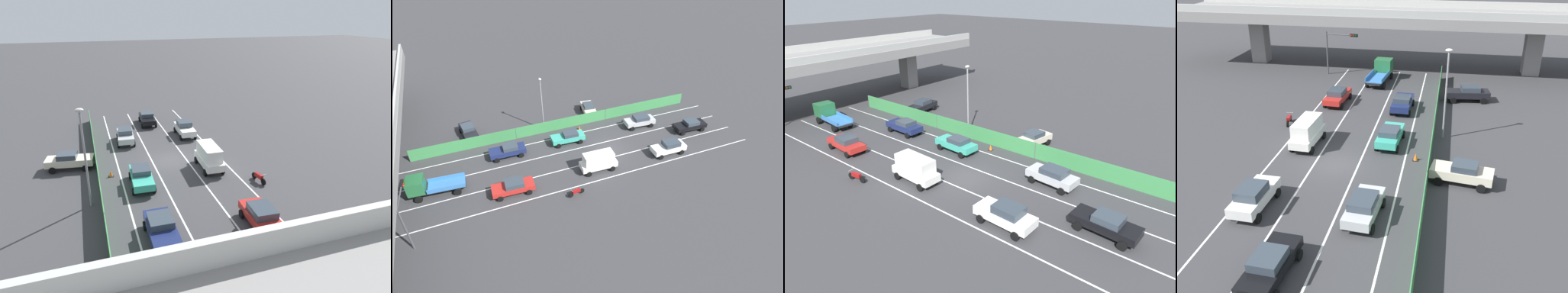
{
  "view_description": "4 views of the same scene",
  "coord_description": "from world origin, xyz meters",
  "views": [
    {
      "loc": [
        7.36,
        30.5,
        14.02
      ],
      "look_at": [
        -2.97,
        -0.64,
        0.89
      ],
      "focal_mm": 31.35,
      "sensor_mm": 36.0,
      "label": 1
    },
    {
      "loc": [
        -31.81,
        16.2,
        26.0
      ],
      "look_at": [
        0.2,
        2.86,
        1.1
      ],
      "focal_mm": 31.28,
      "sensor_mm": 36.0,
      "label": 2
    },
    {
      "loc": [
        -20.8,
        -18.09,
        15.22
      ],
      "look_at": [
        2.97,
        0.8,
        1.69
      ],
      "focal_mm": 32.96,
      "sensor_mm": 36.0,
      "label": 3
    },
    {
      "loc": [
        7.98,
        -28.28,
        15.78
      ],
      "look_at": [
        2.56,
        1.44,
        1.06
      ],
      "focal_mm": 39.9,
      "sensor_mm": 36.0,
      "label": 4
    }
  ],
  "objects": [
    {
      "name": "lane_line_mid_right",
      "position": [
        1.69,
        3.85,
        0.0
      ],
      "size": [
        0.14,
        43.71,
        0.01
      ],
      "primitive_type": "cube",
      "color": "silver",
      "rests_on": "ground"
    },
    {
      "name": "parked_sedan_dark",
      "position": [
        10.05,
        16.27,
        0.89
      ],
      "size": [
        4.73,
        2.45,
        1.61
      ],
      "color": "black",
      "rests_on": "ground"
    },
    {
      "name": "parked_sedan_cream",
      "position": [
        9.4,
        -1.11,
        0.88
      ],
      "size": [
        4.54,
        2.46,
        1.59
      ],
      "color": "beige",
      "rests_on": "ground"
    },
    {
      "name": "car_taxi_teal",
      "position": [
        3.53,
        4.27,
        0.87
      ],
      "size": [
        2.13,
        4.46,
        1.54
      ],
      "color": "teal",
      "rests_on": "ground"
    },
    {
      "name": "car_sedan_black",
      "position": [
        -0.18,
        -12.41,
        0.86
      ],
      "size": [
        2.17,
        4.61,
        1.53
      ],
      "color": "black",
      "rests_on": "ground"
    },
    {
      "name": "lane_line_mid_left",
      "position": [
        -1.69,
        3.85,
        0.0
      ],
      "size": [
        0.14,
        43.71,
        0.01
      ],
      "primitive_type": "cube",
      "color": "silver",
      "rests_on": "ground"
    },
    {
      "name": "lane_line_right_edge",
      "position": [
        5.07,
        3.85,
        0.0
      ],
      "size": [
        0.14,
        43.71,
        0.01
      ],
      "primitive_type": "cube",
      "color": "silver",
      "rests_on": "ground"
    },
    {
      "name": "street_lamp",
      "position": [
        7.82,
        6.37,
        4.66
      ],
      "size": [
        0.6,
        0.36,
        7.76
      ],
      "color": "gray",
      "rests_on": "ground"
    },
    {
      "name": "flatbed_truck_blue",
      "position": [
        -0.02,
        21.76,
        1.24
      ],
      "size": [
        2.63,
        5.95,
        2.39
      ],
      "color": "black",
      "rests_on": "ground"
    },
    {
      "name": "traffic_light",
      "position": [
        -5.69,
        23.16,
        3.8
      ],
      "size": [
        4.05,
        0.66,
        5.3
      ],
      "color": "#47474C",
      "rests_on": "ground"
    },
    {
      "name": "ground_plane",
      "position": [
        0.0,
        0.0,
        0.0
      ],
      "size": [
        300.0,
        300.0,
        0.0
      ],
      "primitive_type": "plane",
      "color": "#38383A"
    },
    {
      "name": "car_van_white",
      "position": [
        -3.17,
        2.9,
        1.29
      ],
      "size": [
        2.09,
        4.43,
        2.31
      ],
      "color": "silver",
      "rests_on": "ground"
    },
    {
      "name": "car_sedan_red",
      "position": [
        -3.27,
        13.08,
        0.88
      ],
      "size": [
        2.2,
        4.68,
        1.58
      ],
      "color": "red",
      "rests_on": "ground"
    },
    {
      "name": "traffic_cone",
      "position": [
        5.9,
        1.77,
        0.27
      ],
      "size": [
        0.47,
        0.47,
        0.59
      ],
      "color": "orange",
      "rests_on": "ground"
    },
    {
      "name": "car_sedan_silver",
      "position": [
        3.47,
        -6.5,
        0.9
      ],
      "size": [
        2.21,
        4.35,
        1.6
      ],
      "color": "#B7BABC",
      "rests_on": "ground"
    },
    {
      "name": "car_hatchback_white",
      "position": [
        -3.6,
        -6.67,
        0.94
      ],
      "size": [
        2.05,
        4.43,
        1.73
      ],
      "color": "silver",
      "rests_on": "ground"
    },
    {
      "name": "motorcycle",
      "position": [
        -6.32,
        6.92,
        0.46
      ],
      "size": [
        0.6,
        1.94,
        0.93
      ],
      "color": "black",
      "rests_on": "ground"
    },
    {
      "name": "lane_line_left_edge",
      "position": [
        -5.07,
        3.85,
        0.0
      ],
      "size": [
        0.14,
        43.71,
        0.01
      ],
      "primitive_type": "cube",
      "color": "silver",
      "rests_on": "ground"
    },
    {
      "name": "elevated_overpass",
      "position": [
        0.0,
        27.71,
        6.34
      ],
      "size": [
        55.88,
        9.41,
        8.06
      ],
      "color": "gray",
      "rests_on": "ground"
    },
    {
      "name": "green_fence",
      "position": [
        7.02,
        3.85,
        0.82
      ],
      "size": [
        0.1,
        39.81,
        1.64
      ],
      "color": "#3D8E4C",
      "rests_on": "ground"
    },
    {
      "name": "car_sedan_navy",
      "position": [
        3.61,
        12.24,
        0.88
      ],
      "size": [
        2.09,
        4.48,
        1.57
      ],
      "color": "navy",
      "rests_on": "ground"
    }
  ]
}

